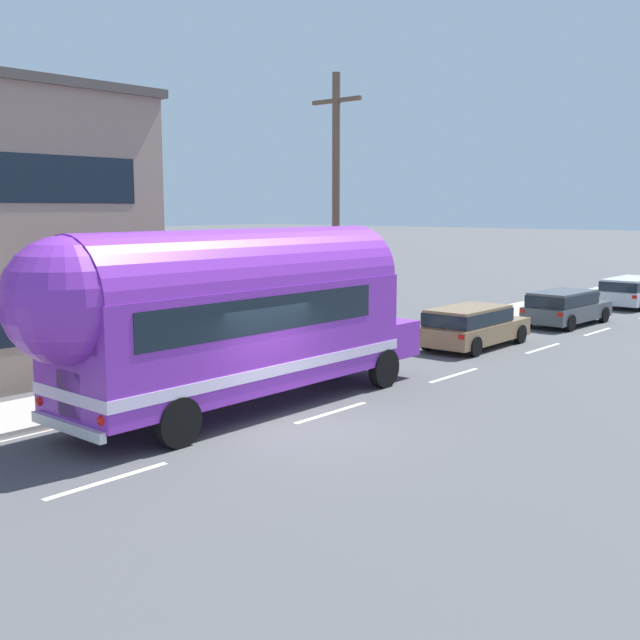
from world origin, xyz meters
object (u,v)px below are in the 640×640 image
Objects in this scene: utility_pole at (336,213)px; painted_bus at (228,312)px; car_lead at (472,324)px; car_third at (633,290)px; car_second at (565,305)px.

utility_pole is 7.12m from painted_bus.
car_lead is (2.17, 4.40, -3.64)m from utility_pole.
car_lead is 0.98× the size of car_third.
painted_bus is at bearing -90.40° from car_second.
car_second is at bearing -89.56° from car_third.
car_second is at bearing 77.89° from utility_pole.
car_second and car_third have the same top height.
car_lead is at bearing 63.80° from utility_pole.
car_second is at bearing 88.07° from car_lead.
car_third is (-0.06, 7.63, 0.01)m from car_second.
painted_bus reaches higher than car_second.
car_second is (2.39, 11.15, -3.64)m from utility_pole.
utility_pole is 11.97m from car_second.
utility_pole is 6.11m from car_lead.
car_third is (0.17, 14.38, 0.01)m from car_lead.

